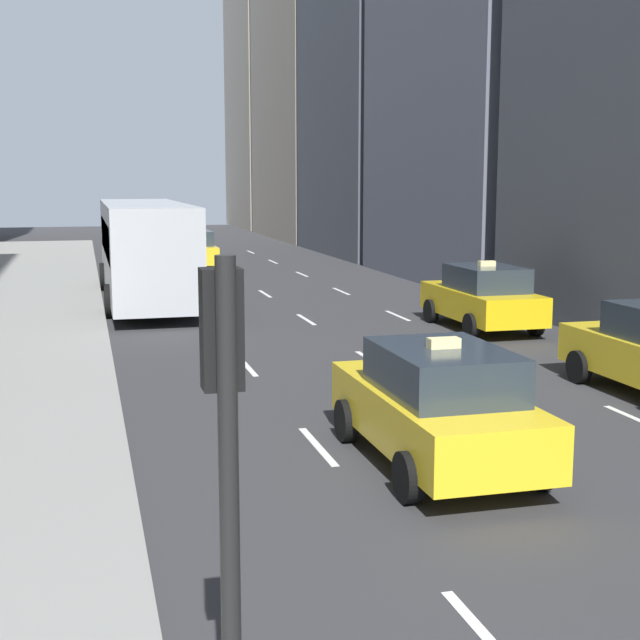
{
  "coord_description": "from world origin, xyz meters",
  "views": [
    {
      "loc": [
        -3.51,
        1.38,
        4.02
      ],
      "look_at": [
        0.27,
        15.64,
        1.68
      ],
      "focal_mm": 50.0,
      "sensor_mm": 36.0,
      "label": 1
    }
  ],
  "objects_px": {
    "taxi_third": "(483,297)",
    "taxi_second": "(193,250)",
    "traffic_light_pole": "(226,455)",
    "city_bus": "(144,248)",
    "taxi_lead": "(437,405)"
  },
  "relations": [
    {
      "from": "traffic_light_pole",
      "to": "taxi_third",
      "type": "bearing_deg",
      "value": 60.35
    },
    {
      "from": "taxi_lead",
      "to": "taxi_third",
      "type": "relative_size",
      "value": 1.0
    },
    {
      "from": "taxi_third",
      "to": "city_bus",
      "type": "height_order",
      "value": "city_bus"
    },
    {
      "from": "taxi_lead",
      "to": "city_bus",
      "type": "bearing_deg",
      "value": 98.75
    },
    {
      "from": "taxi_third",
      "to": "taxi_second",
      "type": "bearing_deg",
      "value": 107.05
    },
    {
      "from": "taxi_third",
      "to": "traffic_light_pole",
      "type": "height_order",
      "value": "traffic_light_pole"
    },
    {
      "from": "taxi_lead",
      "to": "taxi_second",
      "type": "distance_m",
      "value": 28.72
    },
    {
      "from": "taxi_second",
      "to": "taxi_third",
      "type": "height_order",
      "value": "same"
    },
    {
      "from": "city_bus",
      "to": "traffic_light_pole",
      "type": "relative_size",
      "value": 3.23
    },
    {
      "from": "city_bus",
      "to": "taxi_second",
      "type": "bearing_deg",
      "value": 74.93
    },
    {
      "from": "taxi_second",
      "to": "city_bus",
      "type": "relative_size",
      "value": 0.38
    },
    {
      "from": "city_bus",
      "to": "taxi_lead",
      "type": "bearing_deg",
      "value": -81.25
    },
    {
      "from": "taxi_lead",
      "to": "taxi_third",
      "type": "bearing_deg",
      "value": 61.85
    },
    {
      "from": "taxi_third",
      "to": "traffic_light_pole",
      "type": "distance_m",
      "value": 19.36
    },
    {
      "from": "taxi_second",
      "to": "taxi_third",
      "type": "relative_size",
      "value": 1.0
    }
  ]
}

